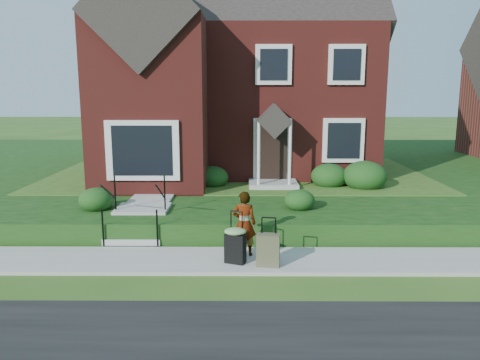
{
  "coord_description": "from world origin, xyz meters",
  "views": [
    {
      "loc": [
        0.2,
        -9.87,
        3.74
      ],
      "look_at": [
        0.12,
        2.0,
        1.48
      ],
      "focal_mm": 35.0,
      "sensor_mm": 36.0,
      "label": 1
    }
  ],
  "objects_px": {
    "front_steps": "(139,219)",
    "woman": "(244,223)",
    "suitcase_black": "(235,243)",
    "suitcase_olive": "(268,250)"
  },
  "relations": [
    {
      "from": "woman",
      "to": "suitcase_olive",
      "type": "relative_size",
      "value": 1.41
    },
    {
      "from": "woman",
      "to": "suitcase_olive",
      "type": "xyz_separation_m",
      "value": [
        0.51,
        -0.68,
        -0.39
      ]
    },
    {
      "from": "front_steps",
      "to": "suitcase_black",
      "type": "bearing_deg",
      "value": -39.51
    },
    {
      "from": "woman",
      "to": "front_steps",
      "type": "bearing_deg",
      "value": -24.91
    },
    {
      "from": "woman",
      "to": "suitcase_black",
      "type": "relative_size",
      "value": 1.29
    },
    {
      "from": "front_steps",
      "to": "suitcase_olive",
      "type": "distance_m",
      "value": 3.94
    },
    {
      "from": "front_steps",
      "to": "suitcase_olive",
      "type": "height_order",
      "value": "front_steps"
    },
    {
      "from": "front_steps",
      "to": "woman",
      "type": "relative_size",
      "value": 1.37
    },
    {
      "from": "woman",
      "to": "suitcase_olive",
      "type": "distance_m",
      "value": 0.93
    },
    {
      "from": "front_steps",
      "to": "woman",
      "type": "height_order",
      "value": "front_steps"
    }
  ]
}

